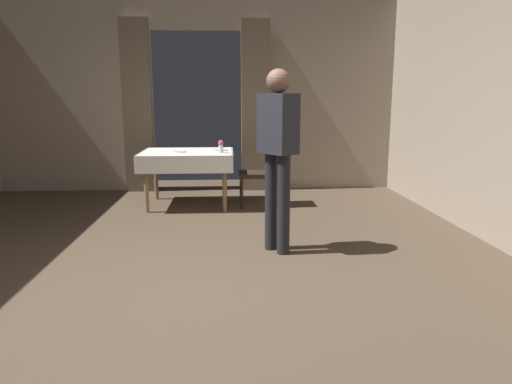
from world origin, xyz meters
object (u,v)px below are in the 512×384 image
object	(u,v)px
flower_vase_mid	(221,146)
dining_table_mid	(188,158)
chair_mid_right	(261,168)
person_waiter_by_doorway	(278,146)
plate_mid_b	(220,150)
plate_mid_c	(179,152)

from	to	relation	value
flower_vase_mid	dining_table_mid	bearing A→B (deg)	154.35
dining_table_mid	flower_vase_mid	bearing A→B (deg)	-25.65
dining_table_mid	flower_vase_mid	size ratio (longest dim) A/B	7.36
chair_mid_right	person_waiter_by_doorway	bearing A→B (deg)	-89.49
flower_vase_mid	person_waiter_by_doorway	bearing A→B (deg)	-73.21
dining_table_mid	plate_mid_b	world-z (taller)	plate_mid_b
chair_mid_right	plate_mid_b	xyz separation A→B (m)	(-0.57, 0.15, 0.24)
dining_table_mid	person_waiter_by_doorway	world-z (taller)	person_waiter_by_doorway
chair_mid_right	flower_vase_mid	size ratio (longest dim) A/B	5.51
chair_mid_right	plate_mid_b	world-z (taller)	chair_mid_right
flower_vase_mid	plate_mid_b	size ratio (longest dim) A/B	0.72
flower_vase_mid	plate_mid_b	distance (m)	0.32
dining_table_mid	plate_mid_c	distance (m)	0.16
chair_mid_right	plate_mid_c	size ratio (longest dim) A/B	4.91
dining_table_mid	person_waiter_by_doorway	xyz separation A→B (m)	(1.02, -2.08, 0.36)
plate_mid_b	person_waiter_by_doorway	world-z (taller)	person_waiter_by_doorway
chair_mid_right	person_waiter_by_doorway	world-z (taller)	person_waiter_by_doorway
plate_mid_b	chair_mid_right	bearing A→B (deg)	-14.50
chair_mid_right	person_waiter_by_doorway	size ratio (longest dim) A/B	0.54
plate_mid_c	person_waiter_by_doorway	xyz separation A→B (m)	(1.12, -2.00, 0.27)
dining_table_mid	flower_vase_mid	xyz separation A→B (m)	(0.46, -0.22, 0.18)
plate_mid_c	plate_mid_b	bearing A→B (deg)	17.27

